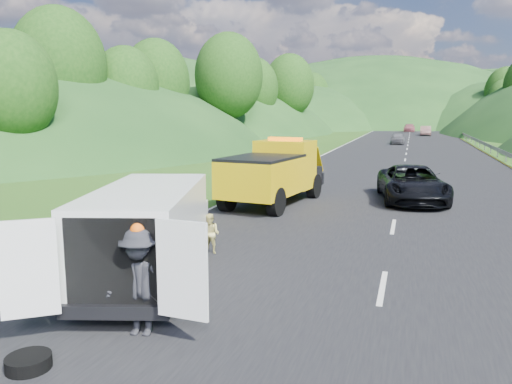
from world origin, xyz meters
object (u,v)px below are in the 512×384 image
(child, at_px, (211,254))
(suitcase, at_px, (116,231))
(worker, at_px, (141,335))
(spare_tire, at_px, (29,370))
(tow_truck, at_px, (274,172))
(woman, at_px, (167,232))
(passing_suv, at_px, (411,202))
(white_van, at_px, (149,229))

(child, relative_size, suitcase, 1.77)
(worker, bearing_deg, spare_tire, -131.37)
(spare_tire, bearing_deg, tow_truck, 90.32)
(suitcase, bearing_deg, woman, 57.57)
(woman, bearing_deg, child, -125.16)
(child, relative_size, spare_tire, 1.63)
(suitcase, height_order, passing_suv, passing_suv)
(child, xyz_separation_m, spare_tire, (-0.23, -6.41, 0.00))
(passing_suv, bearing_deg, worker, -115.10)
(worker, distance_m, passing_suv, 15.25)
(suitcase, bearing_deg, worker, -53.52)
(woman, distance_m, spare_tire, 8.51)
(child, bearing_deg, white_van, -92.26)
(spare_tire, relative_size, passing_suv, 0.12)
(child, distance_m, worker, 4.93)
(worker, relative_size, spare_tire, 2.80)
(worker, height_order, passing_suv, worker)
(white_van, xyz_separation_m, spare_tire, (0.17, -3.92, -1.22))
(woman, relative_size, spare_tire, 2.45)
(woman, xyz_separation_m, suitcase, (-0.91, -1.43, 0.30))
(woman, bearing_deg, tow_truck, -14.91)
(suitcase, bearing_deg, white_van, -46.41)
(woman, bearing_deg, white_van, -152.65)
(woman, height_order, worker, worker)
(white_van, xyz_separation_m, suitcase, (-2.77, 2.91, -0.91))
(woman, distance_m, child, 2.92)
(tow_truck, distance_m, suitcase, 7.72)
(spare_tire, bearing_deg, woman, 103.83)
(woman, relative_size, child, 1.50)
(white_van, distance_m, worker, 2.91)
(tow_truck, bearing_deg, child, -79.79)
(white_van, bearing_deg, suitcase, 117.53)
(white_van, height_order, suitcase, white_van)
(child, bearing_deg, woman, 147.58)
(white_van, relative_size, suitcase, 10.80)
(tow_truck, bearing_deg, spare_tire, -81.80)
(white_van, distance_m, passing_suv, 13.46)
(tow_truck, xyz_separation_m, child, (0.31, -7.52, -1.31))
(tow_truck, height_order, suitcase, tow_truck)
(suitcase, bearing_deg, passing_suv, 48.55)
(worker, xyz_separation_m, suitcase, (-3.92, 5.30, 0.30))
(woman, xyz_separation_m, passing_suv, (7.33, 7.90, 0.00))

